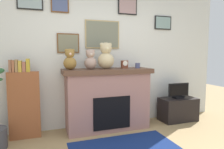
{
  "coord_description": "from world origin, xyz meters",
  "views": [
    {
      "loc": [
        -0.96,
        -1.66,
        1.35
      ],
      "look_at": [
        0.2,
        1.69,
        0.98
      ],
      "focal_mm": 32.09,
      "sensor_mm": 36.0,
      "label": 1
    }
  ],
  "objects_px": {
    "television": "(179,91)",
    "teddy_bear_cream": "(106,57)",
    "candle_jar": "(138,66)",
    "teddy_bear_grey": "(90,60)",
    "tv_stand": "(178,109)",
    "fireplace": "(107,99)",
    "teddy_bear_brown": "(70,60)",
    "mantel_clock": "(124,64)",
    "bookshelf": "(24,102)"
  },
  "relations": [
    {
      "from": "tv_stand",
      "to": "teddy_bear_cream",
      "type": "distance_m",
      "value": 1.85
    },
    {
      "from": "television",
      "to": "teddy_bear_cream",
      "type": "height_order",
      "value": "teddy_bear_cream"
    },
    {
      "from": "television",
      "to": "teddy_bear_brown",
      "type": "bearing_deg",
      "value": 179.29
    },
    {
      "from": "fireplace",
      "to": "teddy_bear_grey",
      "type": "xyz_separation_m",
      "value": [
        -0.31,
        -0.02,
        0.69
      ]
    },
    {
      "from": "television",
      "to": "teddy_bear_grey",
      "type": "xyz_separation_m",
      "value": [
        -1.8,
        0.03,
        0.64
      ]
    },
    {
      "from": "television",
      "to": "candle_jar",
      "type": "height_order",
      "value": "candle_jar"
    },
    {
      "from": "candle_jar",
      "to": "teddy_bear_cream",
      "type": "xyz_separation_m",
      "value": [
        -0.61,
        -0.0,
        0.16
      ]
    },
    {
      "from": "bookshelf",
      "to": "candle_jar",
      "type": "height_order",
      "value": "bookshelf"
    },
    {
      "from": "teddy_bear_grey",
      "to": "fireplace",
      "type": "bearing_deg",
      "value": 3.38
    },
    {
      "from": "fireplace",
      "to": "television",
      "type": "relative_size",
      "value": 3.38
    },
    {
      "from": "fireplace",
      "to": "mantel_clock",
      "type": "bearing_deg",
      "value": -3.46
    },
    {
      "from": "bookshelf",
      "to": "teddy_bear_grey",
      "type": "xyz_separation_m",
      "value": [
        1.06,
        -0.07,
        0.66
      ]
    },
    {
      "from": "teddy_bear_cream",
      "to": "television",
      "type": "bearing_deg",
      "value": -0.99
    },
    {
      "from": "candle_jar",
      "to": "bookshelf",
      "type": "bearing_deg",
      "value": 177.82
    },
    {
      "from": "candle_jar",
      "to": "teddy_bear_grey",
      "type": "distance_m",
      "value": 0.9
    },
    {
      "from": "fireplace",
      "to": "candle_jar",
      "type": "xyz_separation_m",
      "value": [
        0.58,
        -0.02,
        0.58
      ]
    },
    {
      "from": "fireplace",
      "to": "television",
      "type": "bearing_deg",
      "value": -1.72
    },
    {
      "from": "television",
      "to": "teddy_bear_brown",
      "type": "height_order",
      "value": "teddy_bear_brown"
    },
    {
      "from": "teddy_bear_brown",
      "to": "teddy_bear_grey",
      "type": "xyz_separation_m",
      "value": [
        0.34,
        0.0,
        -0.0
      ]
    },
    {
      "from": "fireplace",
      "to": "television",
      "type": "height_order",
      "value": "fireplace"
    },
    {
      "from": "fireplace",
      "to": "bookshelf",
      "type": "height_order",
      "value": "bookshelf"
    },
    {
      "from": "bookshelf",
      "to": "television",
      "type": "distance_m",
      "value": 2.86
    },
    {
      "from": "television",
      "to": "teddy_bear_grey",
      "type": "bearing_deg",
      "value": 179.15
    },
    {
      "from": "television",
      "to": "teddy_bear_cream",
      "type": "xyz_separation_m",
      "value": [
        -1.52,
        0.03,
        0.69
      ]
    },
    {
      "from": "teddy_bear_brown",
      "to": "teddy_bear_cream",
      "type": "xyz_separation_m",
      "value": [
        0.62,
        -0.0,
        0.05
      ]
    },
    {
      "from": "teddy_bear_cream",
      "to": "candle_jar",
      "type": "bearing_deg",
      "value": 0.05
    },
    {
      "from": "teddy_bear_grey",
      "to": "teddy_bear_cream",
      "type": "height_order",
      "value": "teddy_bear_cream"
    },
    {
      "from": "television",
      "to": "teddy_bear_grey",
      "type": "height_order",
      "value": "teddy_bear_grey"
    },
    {
      "from": "tv_stand",
      "to": "television",
      "type": "relative_size",
      "value": 1.58
    },
    {
      "from": "tv_stand",
      "to": "mantel_clock",
      "type": "bearing_deg",
      "value": 178.82
    },
    {
      "from": "bookshelf",
      "to": "teddy_bear_brown",
      "type": "height_order",
      "value": "teddy_bear_brown"
    },
    {
      "from": "tv_stand",
      "to": "teddy_bear_grey",
      "type": "xyz_separation_m",
      "value": [
        -1.8,
        0.03,
        1.01
      ]
    },
    {
      "from": "bookshelf",
      "to": "candle_jar",
      "type": "bearing_deg",
      "value": -2.18
    },
    {
      "from": "fireplace",
      "to": "candle_jar",
      "type": "height_order",
      "value": "candle_jar"
    },
    {
      "from": "television",
      "to": "teddy_bear_brown",
      "type": "relative_size",
      "value": 1.34
    },
    {
      "from": "television",
      "to": "candle_jar",
      "type": "bearing_deg",
      "value": 178.3
    },
    {
      "from": "fireplace",
      "to": "television",
      "type": "xyz_separation_m",
      "value": [
        1.49,
        -0.04,
        0.05
      ]
    },
    {
      "from": "mantel_clock",
      "to": "candle_jar",
      "type": "bearing_deg",
      "value": 0.34
    },
    {
      "from": "fireplace",
      "to": "teddy_bear_brown",
      "type": "relative_size",
      "value": 4.51
    },
    {
      "from": "bookshelf",
      "to": "mantel_clock",
      "type": "bearing_deg",
      "value": -2.57
    },
    {
      "from": "fireplace",
      "to": "mantel_clock",
      "type": "relative_size",
      "value": 11.0
    },
    {
      "from": "teddy_bear_brown",
      "to": "bookshelf",
      "type": "bearing_deg",
      "value": 174.09
    },
    {
      "from": "television",
      "to": "teddy_bear_cream",
      "type": "distance_m",
      "value": 1.67
    },
    {
      "from": "tv_stand",
      "to": "television",
      "type": "distance_m",
      "value": 0.37
    },
    {
      "from": "tv_stand",
      "to": "teddy_bear_brown",
      "type": "relative_size",
      "value": 2.11
    },
    {
      "from": "tv_stand",
      "to": "teddy_bear_cream",
      "type": "relative_size",
      "value": 1.59
    },
    {
      "from": "tv_stand",
      "to": "mantel_clock",
      "type": "relative_size",
      "value": 5.14
    },
    {
      "from": "bookshelf",
      "to": "fireplace",
      "type": "bearing_deg",
      "value": -2.36
    },
    {
      "from": "candle_jar",
      "to": "teddy_bear_grey",
      "type": "xyz_separation_m",
      "value": [
        -0.89,
        -0.0,
        0.11
      ]
    },
    {
      "from": "mantel_clock",
      "to": "bookshelf",
      "type": "bearing_deg",
      "value": 177.43
    }
  ]
}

